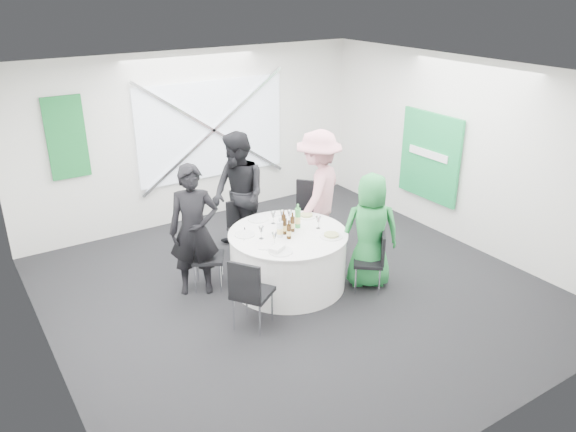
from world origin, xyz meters
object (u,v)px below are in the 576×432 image
person_man_back_left (194,230)px  green_water_bottle (298,218)px  person_woman_green (370,231)px  clear_water_bottle (280,229)px  chair_back_left (201,252)px  banquet_table (288,259)px  person_woman_pink (318,192)px  chair_front_left (249,289)px  person_man_back (239,195)px  chair_back (241,224)px  chair_front_right (374,257)px  chair_back_right (309,210)px

person_man_back_left → green_water_bottle: bearing=6.8°
person_woman_green → clear_water_bottle: bearing=5.7°
chair_back_left → clear_water_bottle: clear_water_bottle is taller
clear_water_bottle → green_water_bottle: bearing=19.2°
person_man_back_left → banquet_table: bearing=0.0°
person_man_back_left → person_woman_pink: bearing=29.7°
green_water_bottle → person_woman_green: bearing=-41.9°
chair_front_left → chair_back_left: bearing=-32.4°
banquet_table → person_man_back: bearing=93.5°
person_woman_green → clear_water_bottle: 1.19m
green_water_bottle → banquet_table: bearing=-158.6°
chair_back → person_woman_pink: size_ratio=0.45×
chair_front_right → person_woman_green: person_woman_green is taller
person_woman_pink → chair_back_right: bearing=-97.2°
banquet_table → person_man_back: size_ratio=0.85×
person_man_back → chair_front_right: bearing=22.7°
chair_back_right → person_man_back: size_ratio=0.56×
chair_back_left → chair_front_right: bearing=-94.8°
chair_back → person_woman_pink: 1.22m
person_man_back_left → green_water_bottle: person_man_back_left is taller
person_woman_green → banquet_table: bearing=0.0°
chair_back_right → person_man_back: (-0.96, 0.40, 0.31)m
chair_back → chair_back_right: 1.03m
chair_back → person_man_back_left: (-1.02, -0.64, 0.39)m
chair_back_right → clear_water_bottle: (-1.04, -0.84, 0.26)m
chair_back_left → person_man_back_left: size_ratio=0.51×
chair_back_right → person_man_back_left: person_man_back_left is taller
chair_back_left → person_woman_green: bearing=-90.8°
chair_back_left → chair_back_right: (1.87, 0.24, 0.09)m
person_man_back → clear_water_bottle: size_ratio=6.73×
chair_back_right → chair_front_right: size_ratio=1.25×
chair_front_right → person_woman_green: (0.05, 0.16, 0.30)m
banquet_table → person_woman_pink: 1.29m
chair_back → person_man_back: 0.44m
chair_front_right → person_woman_pink: size_ratio=0.45×
person_woman_pink → person_woman_green: bearing=53.2°
chair_front_right → person_man_back: 2.18m
person_woman_green → clear_water_bottle: person_woman_green is taller
chair_back → chair_back_left: bearing=-150.1°
chair_front_left → chair_back: bearing=-60.2°
clear_water_bottle → person_woman_pink: bearing=32.6°
chair_front_left → person_man_back: (0.87, 1.84, 0.38)m
chair_back_left → chair_back: bearing=-27.1°
chair_back → clear_water_bottle: 1.27m
chair_back_left → chair_front_right: chair_back_left is taller
person_woman_pink → chair_front_right: bearing=51.6°
chair_front_right → chair_front_left: bearing=-52.8°
chair_back → green_water_bottle: bearing=-79.2°
banquet_table → chair_front_right: chair_front_right is taller
chair_back_right → person_man_back: person_man_back is taller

